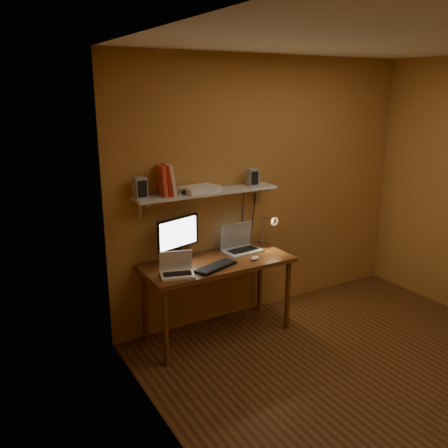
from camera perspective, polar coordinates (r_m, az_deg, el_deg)
room at (r=3.73m, az=19.48°, el=-0.19°), size 3.44×3.24×2.64m
desk at (r=4.41m, az=-0.77°, el=-5.53°), size 1.40×0.60×0.75m
wall_shelf at (r=4.37m, az=-2.05°, el=3.80°), size 1.40×0.25×0.21m
monitor at (r=4.31m, az=-5.50°, el=-1.56°), size 0.45×0.24×0.42m
laptop at (r=4.63m, az=1.93°, el=-2.39°), size 0.37×0.28×0.27m
netbook at (r=4.07m, az=-5.72°, el=-5.33°), size 0.33×0.27×0.21m
keyboard at (r=4.21m, az=-0.96°, el=-5.17°), size 0.44×0.27×0.02m
mouse at (r=4.41m, az=3.74°, el=-4.11°), size 0.11×0.09×0.03m
desk_lamp at (r=4.75m, az=5.42°, el=-0.25°), size 0.09×0.23×0.38m
speaker_left at (r=4.10m, az=-10.07°, el=4.29°), size 0.11×0.11×0.18m
speaker_right at (r=4.59m, az=3.44°, el=5.63°), size 0.10×0.10×0.16m
books at (r=4.18m, az=-6.97°, el=5.24°), size 0.15×0.19×0.27m
shelf_camera at (r=4.18m, az=-5.00°, el=3.86°), size 0.10×0.05×0.06m
router at (r=4.31m, az=-3.00°, el=4.21°), size 0.37×0.28×0.06m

